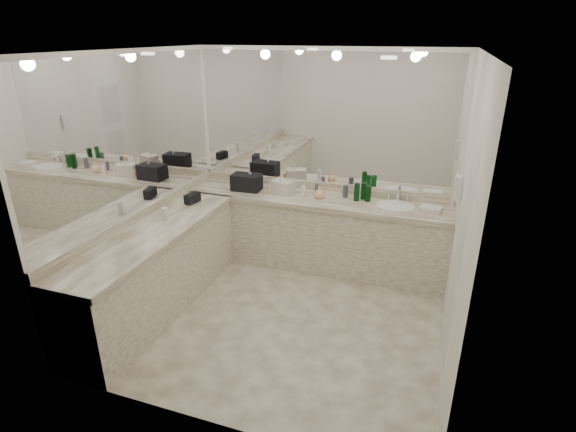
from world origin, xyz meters
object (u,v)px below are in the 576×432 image
at_px(black_toiletry_bag, 247,182).
at_px(cream_cosmetic_case, 282,187).
at_px(hand_towel, 431,209).
at_px(sink, 395,207).
at_px(soap_bottle_a, 251,181).
at_px(soap_bottle_b, 280,185).
at_px(wall_phone, 457,188).
at_px(soap_bottle_c, 319,192).

distance_m(black_toiletry_bag, cream_cosmetic_case, 0.46).
height_order(cream_cosmetic_case, hand_towel, cream_cosmetic_case).
bearing_deg(cream_cosmetic_case, sink, 19.70).
relative_size(black_toiletry_bag, hand_towel, 1.54).
distance_m(sink, soap_bottle_a, 1.80).
xyz_separation_m(hand_towel, soap_bottle_b, (-1.78, -0.01, 0.08)).
xyz_separation_m(wall_phone, soap_bottle_c, (-1.51, 0.47, -0.37)).
xyz_separation_m(black_toiletry_bag, cream_cosmetic_case, (0.46, 0.04, -0.02)).
bearing_deg(black_toiletry_bag, soap_bottle_b, 2.47).
relative_size(wall_phone, soap_bottle_a, 1.05).
distance_m(cream_cosmetic_case, soap_bottle_a, 0.42).
relative_size(wall_phone, soap_bottle_b, 1.18).
xyz_separation_m(sink, soap_bottle_b, (-1.40, -0.00, 0.11)).
distance_m(black_toiletry_bag, hand_towel, 2.23).
distance_m(sink, wall_phone, 0.91).
xyz_separation_m(wall_phone, soap_bottle_a, (-2.40, 0.49, -0.34)).
bearing_deg(hand_towel, cream_cosmetic_case, 179.61).
distance_m(sink, black_toiletry_bag, 1.85).
bearing_deg(sink, cream_cosmetic_case, 179.43).
height_order(wall_phone, hand_towel, wall_phone).
xyz_separation_m(sink, hand_towel, (0.38, 0.00, 0.02)).
bearing_deg(cream_cosmetic_case, soap_bottle_b, -114.56).
bearing_deg(hand_towel, soap_bottle_a, -179.70).
height_order(black_toiletry_bag, soap_bottle_c, black_toiletry_bag).
distance_m(hand_towel, soap_bottle_a, 2.18).
distance_m(cream_cosmetic_case, soap_bottle_b, 0.04).
bearing_deg(wall_phone, black_toiletry_bag, 169.00).
height_order(hand_towel, soap_bottle_b, soap_bottle_b).
xyz_separation_m(soap_bottle_b, soap_bottle_c, (0.50, -0.02, -0.03)).
xyz_separation_m(wall_phone, soap_bottle_b, (-2.00, 0.50, -0.35)).
height_order(black_toiletry_bag, hand_towel, black_toiletry_bag).
height_order(cream_cosmetic_case, soap_bottle_c, cream_cosmetic_case).
relative_size(hand_towel, soap_bottle_c, 1.54).
bearing_deg(sink, black_toiletry_bag, -179.25).
bearing_deg(cream_cosmetic_case, soap_bottle_c, 15.52).
relative_size(hand_towel, soap_bottle_b, 1.15).
distance_m(hand_towel, soap_bottle_c, 1.29).
relative_size(black_toiletry_bag, soap_bottle_b, 1.76).
bearing_deg(hand_towel, soap_bottle_b, -179.79).
bearing_deg(wall_phone, hand_towel, 113.85).
bearing_deg(wall_phone, soap_bottle_b, 166.12).
height_order(soap_bottle_a, soap_bottle_b, soap_bottle_a).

